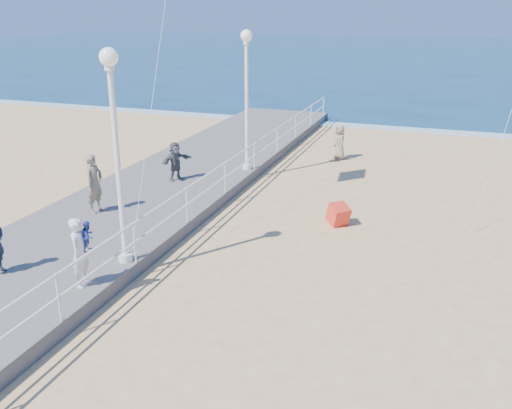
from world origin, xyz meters
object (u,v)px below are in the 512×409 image
(woman_holding_toddler, at_px, (80,252))
(toddler_held, at_px, (88,236))
(lamp_post_far, at_px, (247,86))
(lamp_post_mid, at_px, (115,136))
(box_kite, at_px, (338,216))
(beach_walker_c, at_px, (340,142))
(spectator_6, at_px, (94,183))
(spectator_5, at_px, (175,161))

(woman_holding_toddler, xyz_separation_m, toddler_held, (0.15, 0.15, 0.37))
(lamp_post_far, bearing_deg, woman_holding_toddler, -91.17)
(lamp_post_far, bearing_deg, lamp_post_mid, -90.00)
(lamp_post_far, xyz_separation_m, woman_holding_toddler, (-0.21, -10.49, -2.42))
(lamp_post_far, xyz_separation_m, toddler_held, (-0.06, -10.34, -2.05))
(box_kite, bearing_deg, beach_walker_c, 58.06)
(lamp_post_mid, height_order, spectator_6, lamp_post_mid)
(woman_holding_toddler, distance_m, spectator_5, 8.45)
(woman_holding_toddler, height_order, toddler_held, woman_holding_toddler)
(toddler_held, distance_m, spectator_6, 5.01)
(beach_walker_c, height_order, box_kite, beach_walker_c)
(lamp_post_mid, xyz_separation_m, beach_walker_c, (2.85, 13.18, -2.88))
(spectator_6, bearing_deg, woman_holding_toddler, -146.87)
(lamp_post_mid, height_order, beach_walker_c, lamp_post_mid)
(woman_holding_toddler, height_order, spectator_6, spectator_6)
(lamp_post_far, bearing_deg, beach_walker_c, 55.64)
(woman_holding_toddler, bearing_deg, lamp_post_mid, -15.45)
(lamp_post_mid, height_order, box_kite, lamp_post_mid)
(spectator_6, height_order, beach_walker_c, spectator_6)
(lamp_post_far, height_order, spectator_6, lamp_post_far)
(spectator_5, distance_m, spectator_6, 4.01)
(box_kite, bearing_deg, woman_holding_toddler, -168.09)
(toddler_held, xyz_separation_m, beach_walker_c, (2.92, 14.52, -0.83))
(beach_walker_c, bearing_deg, lamp_post_far, -66.64)
(lamp_post_far, xyz_separation_m, spectator_5, (-2.00, -2.23, -2.54))
(lamp_post_mid, bearing_deg, spectator_6, 134.52)
(lamp_post_mid, xyz_separation_m, spectator_6, (-2.80, 2.85, -2.32))
(lamp_post_far, xyz_separation_m, box_kite, (4.46, -3.75, -3.36))
(toddler_held, height_order, spectator_5, toddler_held)
(spectator_6, relative_size, box_kite, 3.14)
(lamp_post_mid, xyz_separation_m, toddler_held, (-0.06, -1.34, -2.05))
(lamp_post_mid, distance_m, spectator_5, 7.50)
(toddler_held, bearing_deg, beach_walker_c, -18.64)
(beach_walker_c, bearing_deg, toddler_held, -43.65)
(spectator_6, relative_size, beach_walker_c, 1.20)
(beach_walker_c, relative_size, box_kite, 2.61)
(beach_walker_c, bearing_deg, lamp_post_mid, -44.50)
(lamp_post_mid, xyz_separation_m, woman_holding_toddler, (-0.21, -1.49, -2.42))
(beach_walker_c, bearing_deg, box_kite, -20.85)
(lamp_post_mid, distance_m, toddler_held, 2.45)
(toddler_held, bearing_deg, spectator_5, 6.16)
(beach_walker_c, xyz_separation_m, box_kite, (1.60, -7.93, -0.48))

